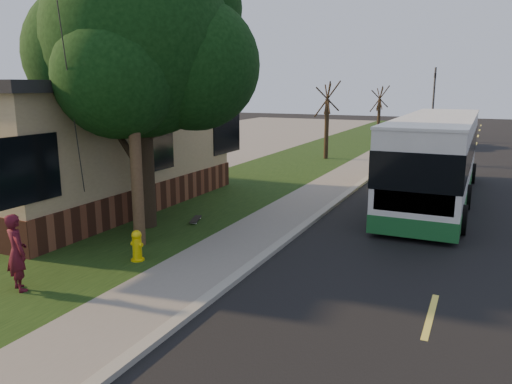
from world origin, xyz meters
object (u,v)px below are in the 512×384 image
distant_car (445,135)px  leafy_tree (143,46)px  dumpster (148,162)px  bare_tree_near (327,121)px  transit_bus (436,156)px  skateboard_main (196,219)px  skateboarder (17,252)px  traffic_signal (434,97)px  bare_tree_far (379,113)px  fire_hydrant (137,246)px  utility_pole (131,64)px

distant_car → leafy_tree: bearing=-110.8°
dumpster → bare_tree_near: bearing=56.1°
transit_bus → skateboard_main: 8.97m
bare_tree_near → skateboarder: (-0.17, -20.39, -1.29)m
leafy_tree → traffic_signal: 31.76m
leafy_tree → bare_tree_near: leafy_tree is taller
skateboarder → distant_car: (5.76, 29.58, -0.03)m
bare_tree_near → skateboard_main: size_ratio=4.91×
bare_tree_near → bare_tree_far: (0.50, 12.00, -0.15)m
transit_bus → skateboarder: (-6.73, -12.21, -0.77)m
skateboard_main → dumpster: size_ratio=0.51×
fire_hydrant → skateboarder: bearing=-114.2°
leafy_tree → traffic_signal: leafy_tree is taller
utility_pole → skateboard_main: utility_pole is taller
bare_tree_near → bare_tree_far: bare_tree_near is taller
traffic_signal → bare_tree_near: bearing=-104.0°
transit_bus → skateboarder: 13.96m
bare_tree_near → transit_bus: (6.55, -8.19, -0.52)m
bare_tree_near → transit_bus: size_ratio=0.38×
bare_tree_far → transit_bus: bearing=-73.3°
skateboarder → dumpster: bearing=-43.2°
fire_hydrant → skateboarder: (-1.07, -2.39, 0.43)m
bare_tree_far → distant_car: (5.09, -2.81, -1.18)m
transit_bus → traffic_signal: bearing=96.0°
leafy_tree → dumpster: (-5.11, 6.74, -4.49)m
leafy_tree → transit_bus: 10.77m
transit_bus → leafy_tree: bearing=-135.2°
transit_bus → dumpster: size_ratio=6.50×
fire_hydrant → traffic_signal: traffic_signal is taller
fire_hydrant → dumpster: dumpster is taller
transit_bus → utility_pole: bearing=-125.8°
traffic_signal → skateboarder: (-4.17, -36.39, -2.30)m
bare_tree_far → distant_car: bare_tree_far is taller
traffic_signal → utility_pole: bearing=-96.6°
transit_bus → skateboarder: transit_bus is taller
leafy_tree → fire_hydrant: bearing=-59.3°
skateboarder → skateboard_main: size_ratio=1.81×
leafy_tree → traffic_signal: (4.67, 31.35, -2.00)m
bare_tree_far → traffic_signal: bearing=48.8°
transit_bus → fire_hydrant: bearing=-119.9°
bare_tree_near → leafy_tree: bearing=-92.5°
fire_hydrant → bare_tree_near: size_ratio=0.17×
distant_car → bare_tree_far: bearing=144.6°
traffic_signal → distant_car: traffic_signal is taller
skateboarder → bare_tree_near: bearing=-69.1°
bare_tree_near → traffic_signal: (4.00, 16.00, 1.01)m
distant_car → bare_tree_near: bearing=-127.8°
distant_car → skateboard_main: bearing=-109.0°
fire_hydrant → traffic_signal: size_ratio=0.13×
leafy_tree → utility_pole: bearing=-62.4°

